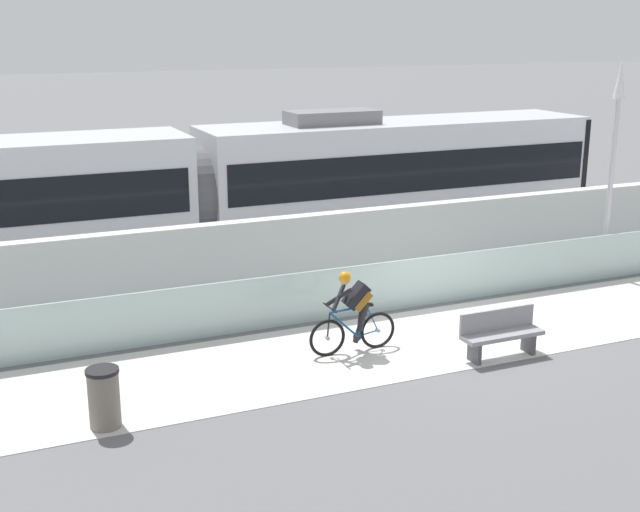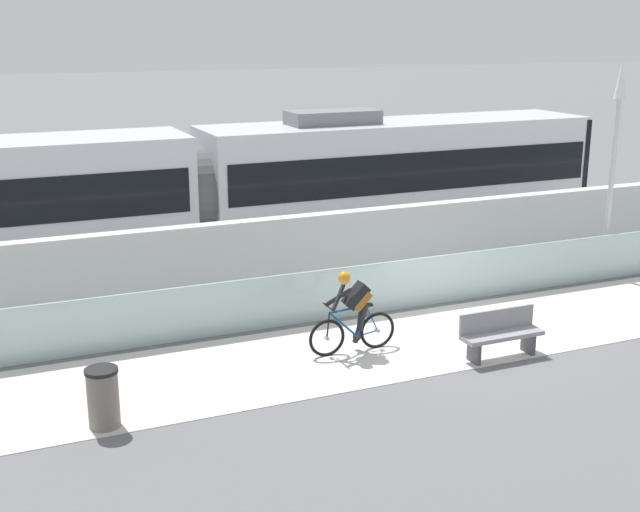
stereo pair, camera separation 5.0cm
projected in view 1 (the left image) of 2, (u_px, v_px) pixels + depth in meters
ground_plane at (463, 334)px, 16.73m from camera, size 200.00×200.00×0.00m
bike_path_deck at (463, 333)px, 16.73m from camera, size 32.00×3.20×0.01m
glass_parapet at (418, 282)px, 18.22m from camera, size 32.00×0.05×1.10m
concrete_barrier_wall at (380, 246)px, 19.71m from camera, size 32.00×0.36×1.85m
tram_rail_near at (337, 258)px, 22.15m from camera, size 32.00×0.08×0.01m
tram_rail_far at (315, 245)px, 23.42m from camera, size 32.00×0.08×0.01m
tram at (194, 194)px, 20.90m from camera, size 22.56×2.54×3.81m
cyclist_on_bike at (353, 313)px, 15.58m from camera, size 1.77×0.58×1.61m
lamp_post_antenna at (615, 142)px, 19.83m from camera, size 0.28×0.28×5.20m
trash_bin at (104, 398)px, 12.71m from camera, size 0.51×0.51×0.96m
bench at (501, 332)px, 15.45m from camera, size 1.60×0.45×0.89m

